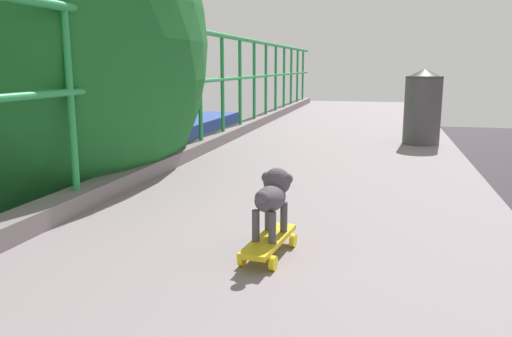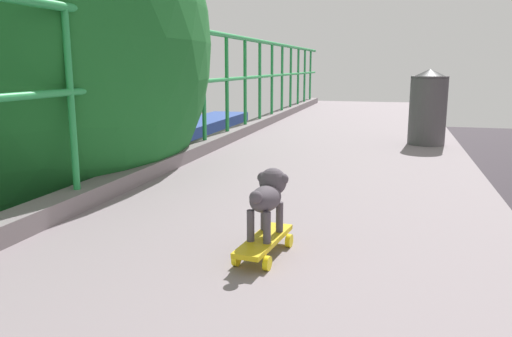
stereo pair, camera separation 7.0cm
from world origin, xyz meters
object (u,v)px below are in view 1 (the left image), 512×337
at_px(city_bus, 192,147).
at_px(small_dog, 273,194).
at_px(car_black_sixth, 5,276).
at_px(car_silver_fifth, 60,332).
at_px(litter_bin, 423,106).
at_px(toy_skateboard, 269,242).

xyz_separation_m(city_bus, small_dog, (10.07, -24.86, 3.96)).
relative_size(car_black_sixth, small_dog, 12.92).
distance_m(car_silver_fifth, city_bus, 18.49).
bearing_deg(city_bus, car_silver_fifth, -78.28).
bearing_deg(city_bus, litter_bin, -62.33).
bearing_deg(car_black_sixth, city_bus, 91.49).
distance_m(toy_skateboard, litter_bin, 4.07).
relative_size(city_bus, small_dog, 31.80).
bearing_deg(toy_skateboard, car_black_sixth, 136.52).
xyz_separation_m(car_black_sixth, small_dog, (9.66, -9.09, 5.21)).
relative_size(car_black_sixth, litter_bin, 5.31).
distance_m(car_black_sixth, small_dog, 14.25).
height_order(city_bus, small_dog, small_dog).
bearing_deg(small_dog, car_silver_fifth, 132.91).
relative_size(car_black_sixth, toy_skateboard, 9.01).
bearing_deg(toy_skateboard, small_dog, 86.44).
relative_size(city_bus, toy_skateboard, 22.17).
bearing_deg(litter_bin, car_black_sixth, 153.82).
bearing_deg(car_silver_fifth, toy_skateboard, -47.37).
xyz_separation_m(car_silver_fifth, toy_skateboard, (6.32, -6.86, 5.03)).
bearing_deg(car_black_sixth, litter_bin, -26.18).
height_order(car_black_sixth, toy_skateboard, toy_skateboard).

